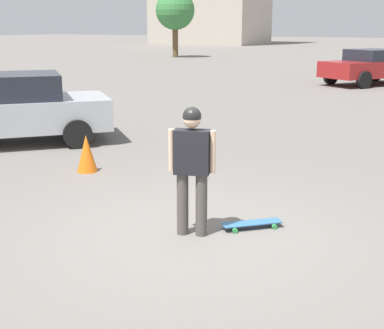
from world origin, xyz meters
The scene contains 7 objects.
ground_plane centered at (0.00, 0.00, 0.00)m, with size 220.00×220.00×0.00m, color slate.
person centered at (0.00, 0.00, 0.92)m, with size 0.33×0.54×1.57m.
skateboard centered at (-0.56, 0.55, 0.06)m, with size 0.68×0.67×0.08m.
car_parked_near centered at (-2.56, -5.97, 0.76)m, with size 4.25×4.04×1.49m.
car_parked_far centered at (-18.58, -2.06, 0.79)m, with size 4.76×3.84×1.50m.
tree_distant centered at (-31.47, -20.16, 3.59)m, with size 3.06×3.06×5.16m.
traffic_cone centered at (-1.57, -3.06, 0.33)m, with size 0.36×0.36×0.65m.
Camera 1 is at (5.28, 3.12, 2.49)m, focal length 50.00 mm.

